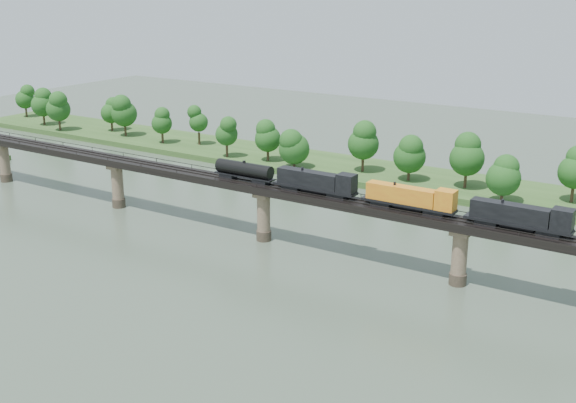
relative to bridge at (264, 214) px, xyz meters
The scene contains 6 objects.
ground 30.49m from the bridge, 90.00° to the right, with size 400.00×400.00×0.00m, color #374637.
far_bank 55.20m from the bridge, 90.00° to the left, with size 300.00×24.00×1.60m, color #2A4A1D.
bridge is the anchor object (origin of this frame).
bridge_superstructure 6.33m from the bridge, 90.00° to the left, with size 220.00×4.90×0.75m.
far_treeline 51.30m from the bridge, 99.23° to the left, with size 289.06×17.54×13.60m.
freight_train 25.58m from the bridge, ahead, with size 68.72×2.68×4.73m.
Camera 1 is at (76.76, -80.67, 50.04)m, focal length 45.00 mm.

